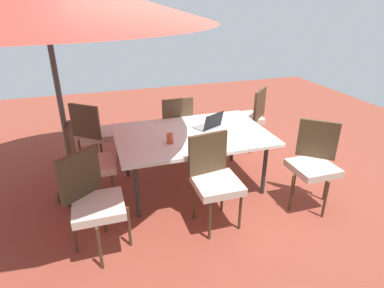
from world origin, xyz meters
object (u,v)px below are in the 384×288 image
object	(u,v)px
laptop	(209,125)
chair_northeast	(93,199)
chair_east	(88,161)
chair_southeast	(94,132)
cup	(170,138)
chair_south	(175,125)
chair_southwest	(250,115)
dining_table	(192,137)
chair_northwest	(314,161)
chair_north	(214,177)

from	to	relation	value
laptop	chair_northeast	bearing A→B (deg)	5.12
chair_east	chair_southeast	xyz separation A→B (m)	(-0.10, -0.87, 0.00)
chair_east	laptop	size ratio (longest dim) A/B	2.47
chair_southeast	cup	distance (m)	1.35
chair_south	chair_northeast	xyz separation A→B (m)	(1.20, 1.60, 0.00)
laptop	chair_southwest	bearing A→B (deg)	-169.53
chair_southwest	dining_table	bearing A→B (deg)	-9.20
chair_east	chair_southwest	distance (m)	2.59
dining_table	chair_southwest	size ratio (longest dim) A/B	1.88
chair_east	chair_northeast	size ratio (longest dim) A/B	1.00
chair_southwest	chair_northeast	size ratio (longest dim) A/B	1.00
chair_east	chair_southeast	world-z (taller)	same
chair_northeast	chair_southeast	xyz separation A→B (m)	(-0.07, -1.67, 0.00)
chair_northwest	chair_northeast	bearing A→B (deg)	-139.27
dining_table	chair_east	bearing A→B (deg)	1.33
chair_northeast	chair_north	world-z (taller)	same
chair_south	chair_southeast	world-z (taller)	same
chair_south	chair_north	xyz separation A→B (m)	(-0.00, 1.56, 0.00)
chair_north	chair_south	bearing A→B (deg)	81.56
chair_east	chair_southwest	xyz separation A→B (m)	(-2.45, -0.84, 0.00)
chair_southwest	cup	distance (m)	1.85
dining_table	laptop	distance (m)	0.29
laptop	dining_table	bearing A→B (deg)	-6.69
chair_southwest	chair_southeast	distance (m)	2.35
chair_southeast	chair_north	xyz separation A→B (m)	(-1.14, 1.63, 0.00)
chair_north	laptop	size ratio (longest dim) A/B	2.47
chair_southwest	chair_northwest	distance (m)	1.61
chair_northeast	chair_north	xyz separation A→B (m)	(-1.21, -0.04, 0.00)
dining_table	chair_north	bearing A→B (deg)	89.28
chair_southwest	chair_northeast	world-z (taller)	same
chair_east	chair_northeast	xyz separation A→B (m)	(-0.03, 0.80, 0.00)
chair_east	cup	distance (m)	0.96
dining_table	chair_northeast	world-z (taller)	chair_northeast
chair_east	laptop	world-z (taller)	chair_east
chair_southeast	chair_north	bearing A→B (deg)	163.57
chair_south	chair_northeast	bearing A→B (deg)	50.89
chair_southeast	cup	xyz separation A→B (m)	(-0.82, 1.05, 0.23)
chair_southwest	chair_south	size ratio (longest dim) A/B	1.00
cup	chair_northeast	bearing A→B (deg)	35.00
chair_southeast	chair_northwest	world-z (taller)	same
chair_northeast	chair_north	bearing A→B (deg)	-35.87
chair_southeast	laptop	size ratio (longest dim) A/B	2.47
chair_northeast	chair_northwest	size ratio (longest dim) A/B	1.00
chair_northwest	chair_north	size ratio (longest dim) A/B	1.00
laptop	chair_northwest	bearing A→B (deg)	109.43
dining_table	laptop	world-z (taller)	laptop
chair_northwest	dining_table	bearing A→B (deg)	-173.64
laptop	chair_north	bearing A→B (deg)	46.10
chair_south	cup	size ratio (longest dim) A/B	8.42
chair_north	laptop	distance (m)	0.95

